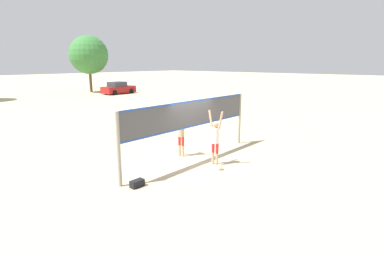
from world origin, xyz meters
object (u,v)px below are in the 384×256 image
(volleyball, at_px, (220,167))
(volleyball_net, at_px, (192,119))
(gear_bag, at_px, (137,183))
(tree_left_cluster, at_px, (89,55))
(parked_car_near, at_px, (118,88))
(player_spiker, at_px, (215,137))
(player_blocker, at_px, (181,131))

(volleyball, bearing_deg, volleyball_net, 83.76)
(volleyball_net, distance_m, gear_bag, 3.70)
(volleyball_net, height_order, gear_bag, volleyball_net)
(tree_left_cluster, bearing_deg, parked_car_near, -75.15)
(volleyball_net, distance_m, tree_left_cluster, 32.54)
(volleyball_net, relative_size, gear_bag, 15.70)
(player_spiker, relative_size, player_blocker, 1.01)
(gear_bag, bearing_deg, parked_car_near, 55.96)
(volleyball, bearing_deg, player_spiker, 55.31)
(tree_left_cluster, bearing_deg, player_blocker, -113.65)
(volleyball, bearing_deg, player_blocker, 83.18)
(volleyball, height_order, gear_bag, gear_bag)
(player_spiker, relative_size, parked_car_near, 0.50)
(player_spiker, height_order, tree_left_cluster, tree_left_cluster)
(player_spiker, bearing_deg, tree_left_cluster, -22.29)
(player_blocker, height_order, parked_car_near, player_blocker)
(player_blocker, relative_size, volleyball, 10.05)
(tree_left_cluster, bearing_deg, volleyball_net, -113.30)
(player_spiker, bearing_deg, parked_car_near, -27.84)
(gear_bag, relative_size, parked_car_near, 0.11)
(volleyball_net, height_order, parked_car_near, volleyball_net)
(volleyball, height_order, parked_car_near, parked_car_near)
(tree_left_cluster, bearing_deg, player_spiker, -112.29)
(player_blocker, relative_size, tree_left_cluster, 0.29)
(volleyball_net, xyz_separation_m, volleyball, (-0.17, -1.58, -1.65))
(player_spiker, height_order, parked_car_near, player_spiker)
(player_blocker, xyz_separation_m, volleyball, (-0.27, -2.29, -1.04))
(volleyball_net, bearing_deg, tree_left_cluster, 66.70)
(gear_bag, bearing_deg, volleyball_net, 8.16)
(volleyball, distance_m, gear_bag, 3.30)
(volleyball_net, xyz_separation_m, parked_car_near, (14.03, 25.15, -1.06))
(volleyball_net, distance_m, player_spiker, 1.24)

